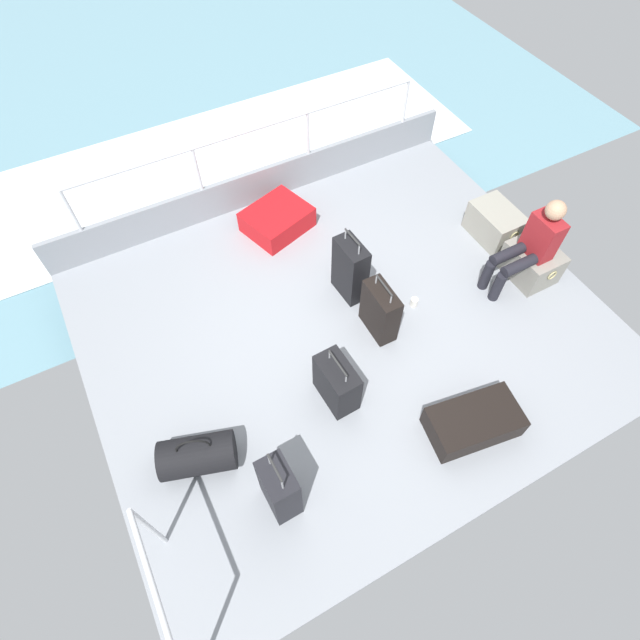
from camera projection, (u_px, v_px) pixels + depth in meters
ground_plane at (346, 326)px, 5.32m from camera, size 4.40×5.20×0.06m
gunwale_port at (259, 185)px, 6.20m from camera, size 0.06×5.20×0.45m
railing_port at (254, 147)px, 5.74m from camera, size 0.04×4.20×1.02m
stair_rail_starboard at (163, 585)px, 3.33m from camera, size 0.94×0.04×0.97m
sea_wake at (222, 158)px, 7.38m from camera, size 12.00×12.00×0.01m
cargo_crate_0 at (495, 223)px, 5.87m from camera, size 0.63×0.42×0.38m
cargo_crate_1 at (532, 262)px, 5.53m from camera, size 0.58×0.45×0.38m
passenger_seated at (531, 245)px, 5.17m from camera, size 0.34×0.66×1.08m
suitcase_0 at (279, 488)px, 4.00m from camera, size 0.36×0.24×0.85m
suitcase_1 at (350, 270)px, 5.25m from camera, size 0.41×0.23×0.85m
suitcase_2 at (337, 383)px, 4.61m from camera, size 0.47×0.27×0.63m
suitcase_3 at (277, 219)px, 5.99m from camera, size 0.78×0.87×0.27m
suitcase_4 at (380, 311)px, 5.02m from camera, size 0.44×0.21×0.72m
suitcase_5 at (473, 422)px, 4.53m from camera, size 0.57×0.88×0.26m
duffel_bag at (198, 455)px, 4.31m from camera, size 0.52×0.72×0.50m
paper_cup at (414, 302)px, 5.40m from camera, size 0.08×0.08×0.10m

